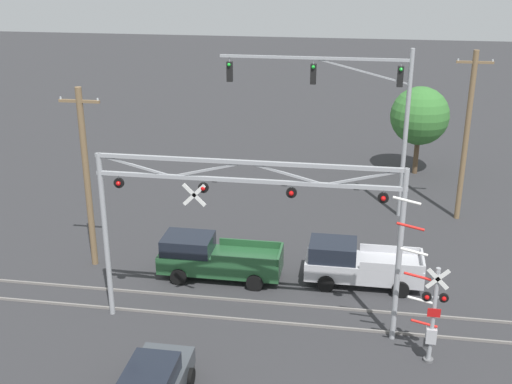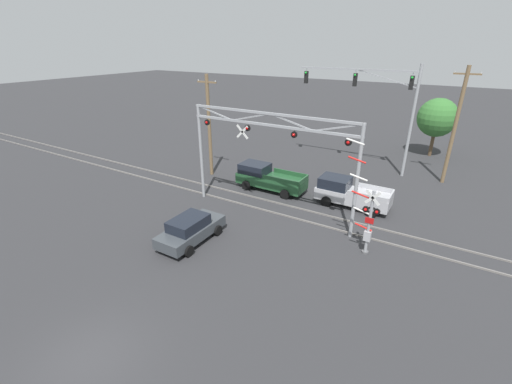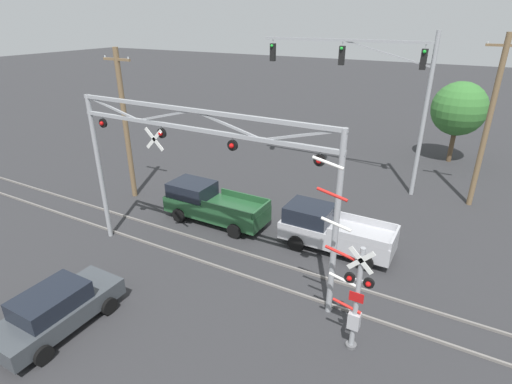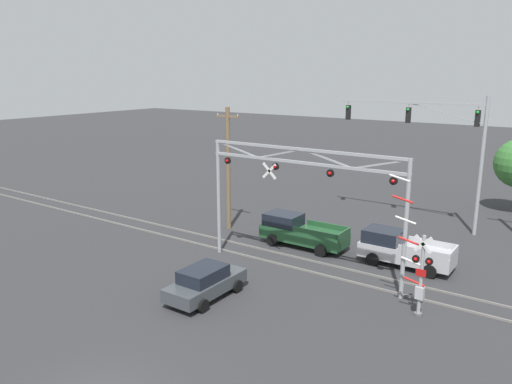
{
  "view_description": "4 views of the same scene",
  "coord_description": "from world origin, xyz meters",
  "px_view_note": "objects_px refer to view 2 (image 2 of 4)",
  "views": [
    {
      "loc": [
        3.68,
        -7.69,
        13.53
      ],
      "look_at": [
        -0.19,
        16.41,
        4.29
      ],
      "focal_mm": 45.0,
      "sensor_mm": 36.0,
      "label": 1
    },
    {
      "loc": [
        9.66,
        -4.4,
        10.44
      ],
      "look_at": [
        -0.37,
        12.24,
        1.89
      ],
      "focal_mm": 24.0,
      "sensor_mm": 36.0,
      "label": 2
    },
    {
      "loc": [
        8.69,
        2.12,
        9.65
      ],
      "look_at": [
        0.83,
        16.25,
        2.47
      ],
      "focal_mm": 28.0,
      "sensor_mm": 36.0,
      "label": 3
    },
    {
      "loc": [
        12.15,
        -8.5,
        10.32
      ],
      "look_at": [
        -1.95,
        11.96,
        4.38
      ],
      "focal_mm": 35.0,
      "sensor_mm": 36.0,
      "label": 4
    }
  ],
  "objects_px": {
    "pickup_truck_lead": "(268,178)",
    "pickup_truck_following": "(349,193)",
    "crossing_signal_mast": "(367,220)",
    "background_tree_beyond_span": "(437,118)",
    "traffic_signal_span": "(385,100)",
    "crossing_gantry": "(270,144)",
    "utility_pole_right": "(455,126)",
    "utility_pole_left": "(209,125)",
    "sedan_waiting": "(190,229)"
  },
  "relations": [
    {
      "from": "crossing_signal_mast",
      "to": "utility_pole_left",
      "type": "distance_m",
      "value": 15.44
    },
    {
      "from": "pickup_truck_lead",
      "to": "sedan_waiting",
      "type": "height_order",
      "value": "pickup_truck_lead"
    },
    {
      "from": "sedan_waiting",
      "to": "background_tree_beyond_span",
      "type": "distance_m",
      "value": 26.65
    },
    {
      "from": "pickup_truck_lead",
      "to": "sedan_waiting",
      "type": "relative_size",
      "value": 1.26
    },
    {
      "from": "crossing_signal_mast",
      "to": "background_tree_beyond_span",
      "type": "xyz_separation_m",
      "value": [
        1.08,
        20.68,
        1.79
      ]
    },
    {
      "from": "traffic_signal_span",
      "to": "pickup_truck_lead",
      "type": "relative_size",
      "value": 1.85
    },
    {
      "from": "crossing_signal_mast",
      "to": "sedan_waiting",
      "type": "relative_size",
      "value": 1.45
    },
    {
      "from": "pickup_truck_following",
      "to": "utility_pole_left",
      "type": "relative_size",
      "value": 0.61
    },
    {
      "from": "crossing_gantry",
      "to": "sedan_waiting",
      "type": "bearing_deg",
      "value": -112.48
    },
    {
      "from": "crossing_gantry",
      "to": "traffic_signal_span",
      "type": "height_order",
      "value": "traffic_signal_span"
    },
    {
      "from": "traffic_signal_span",
      "to": "crossing_gantry",
      "type": "bearing_deg",
      "value": -108.3
    },
    {
      "from": "utility_pole_right",
      "to": "crossing_gantry",
      "type": "bearing_deg",
      "value": -127.47
    },
    {
      "from": "utility_pole_left",
      "to": "utility_pole_right",
      "type": "distance_m",
      "value": 18.99
    },
    {
      "from": "crossing_gantry",
      "to": "pickup_truck_lead",
      "type": "bearing_deg",
      "value": 120.23
    },
    {
      "from": "traffic_signal_span",
      "to": "pickup_truck_following",
      "type": "distance_m",
      "value": 9.55
    },
    {
      "from": "traffic_signal_span",
      "to": "utility_pole_left",
      "type": "relative_size",
      "value": 1.21
    },
    {
      "from": "crossing_gantry",
      "to": "pickup_truck_lead",
      "type": "relative_size",
      "value": 2.08
    },
    {
      "from": "pickup_truck_lead",
      "to": "background_tree_beyond_span",
      "type": "relative_size",
      "value": 0.95
    },
    {
      "from": "pickup_truck_following",
      "to": "background_tree_beyond_span",
      "type": "xyz_separation_m",
      "value": [
        3.54,
        15.39,
        2.86
      ]
    },
    {
      "from": "pickup_truck_lead",
      "to": "pickup_truck_following",
      "type": "xyz_separation_m",
      "value": [
        6.2,
        0.39,
        -0.0
      ]
    },
    {
      "from": "crossing_gantry",
      "to": "traffic_signal_span",
      "type": "distance_m",
      "value": 12.76
    },
    {
      "from": "traffic_signal_span",
      "to": "pickup_truck_lead",
      "type": "height_order",
      "value": "traffic_signal_span"
    },
    {
      "from": "traffic_signal_span",
      "to": "utility_pole_right",
      "type": "distance_m",
      "value": 5.56
    },
    {
      "from": "utility_pole_left",
      "to": "pickup_truck_following",
      "type": "bearing_deg",
      "value": 0.26
    },
    {
      "from": "traffic_signal_span",
      "to": "background_tree_beyond_span",
      "type": "distance_m",
      "value": 8.56
    },
    {
      "from": "traffic_signal_span",
      "to": "sedan_waiting",
      "type": "distance_m",
      "value": 19.06
    },
    {
      "from": "crossing_signal_mast",
      "to": "traffic_signal_span",
      "type": "distance_m",
      "value": 14.16
    },
    {
      "from": "crossing_gantry",
      "to": "sedan_waiting",
      "type": "distance_m",
      "value": 6.9
    },
    {
      "from": "crossing_signal_mast",
      "to": "sedan_waiting",
      "type": "bearing_deg",
      "value": -155.64
    },
    {
      "from": "pickup_truck_following",
      "to": "sedan_waiting",
      "type": "distance_m",
      "value": 11.13
    },
    {
      "from": "crossing_gantry",
      "to": "utility_pole_left",
      "type": "height_order",
      "value": "utility_pole_left"
    },
    {
      "from": "pickup_truck_following",
      "to": "background_tree_beyond_span",
      "type": "distance_m",
      "value": 16.05
    },
    {
      "from": "traffic_signal_span",
      "to": "background_tree_beyond_span",
      "type": "xyz_separation_m",
      "value": [
        3.63,
        7.39,
        -2.36
      ]
    },
    {
      "from": "pickup_truck_lead",
      "to": "crossing_signal_mast",
      "type": "bearing_deg",
      "value": -29.5
    },
    {
      "from": "traffic_signal_span",
      "to": "pickup_truck_following",
      "type": "xyz_separation_m",
      "value": [
        0.09,
        -8.0,
        -5.22
      ]
    },
    {
      "from": "utility_pole_left",
      "to": "crossing_signal_mast",
      "type": "bearing_deg",
      "value": -20.09
    },
    {
      "from": "pickup_truck_lead",
      "to": "utility_pole_left",
      "type": "height_order",
      "value": "utility_pole_left"
    },
    {
      "from": "sedan_waiting",
      "to": "utility_pole_right",
      "type": "bearing_deg",
      "value": 56.53
    },
    {
      "from": "traffic_signal_span",
      "to": "utility_pole_right",
      "type": "relative_size",
      "value": 1.11
    },
    {
      "from": "traffic_signal_span",
      "to": "background_tree_beyond_span",
      "type": "relative_size",
      "value": 1.76
    },
    {
      "from": "pickup_truck_following",
      "to": "utility_pole_right",
      "type": "relative_size",
      "value": 0.56
    },
    {
      "from": "pickup_truck_lead",
      "to": "pickup_truck_following",
      "type": "relative_size",
      "value": 1.07
    },
    {
      "from": "background_tree_beyond_span",
      "to": "pickup_truck_following",
      "type": "bearing_deg",
      "value": -102.97
    },
    {
      "from": "crossing_gantry",
      "to": "utility_pole_right",
      "type": "distance_m",
      "value": 15.34
    },
    {
      "from": "pickup_truck_lead",
      "to": "pickup_truck_following",
      "type": "bearing_deg",
      "value": 3.62
    },
    {
      "from": "pickup_truck_lead",
      "to": "background_tree_beyond_span",
      "type": "bearing_deg",
      "value": 58.29
    },
    {
      "from": "sedan_waiting",
      "to": "background_tree_beyond_span",
      "type": "relative_size",
      "value": 0.75
    },
    {
      "from": "sedan_waiting",
      "to": "pickup_truck_following",
      "type": "bearing_deg",
      "value": 56.03
    },
    {
      "from": "pickup_truck_lead",
      "to": "pickup_truck_following",
      "type": "distance_m",
      "value": 6.22
    },
    {
      "from": "background_tree_beyond_span",
      "to": "utility_pole_left",
      "type": "bearing_deg",
      "value": -134.96
    }
  ]
}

